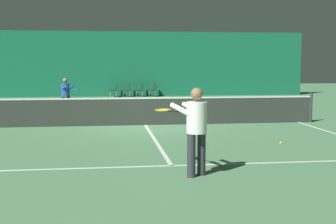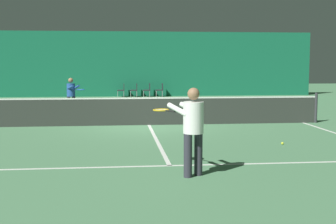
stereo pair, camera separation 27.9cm
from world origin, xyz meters
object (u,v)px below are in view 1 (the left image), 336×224
(tennis_net, at_px, (145,110))
(player_far, at_px, (66,93))
(player_near, at_px, (195,125))
(courtside_chair_2, at_px, (140,89))
(courtside_chair_3, at_px, (153,89))
(tennis_ball, at_px, (281,143))
(courtside_chair_1, at_px, (128,89))
(courtside_chair_0, at_px, (115,89))

(tennis_net, height_order, player_far, player_far)
(player_near, bearing_deg, player_far, -15.54)
(player_near, relative_size, courtside_chair_2, 1.98)
(courtside_chair_3, bearing_deg, courtside_chair_2, -90.00)
(courtside_chair_3, distance_m, tennis_ball, 17.59)
(tennis_net, distance_m, courtside_chair_2, 13.32)
(courtside_chair_1, distance_m, tennis_ball, 17.81)
(courtside_chair_0, height_order, courtside_chair_1, same)
(courtside_chair_2, bearing_deg, player_far, -21.72)
(tennis_ball, bearing_deg, player_far, 127.51)
(player_far, distance_m, courtside_chair_3, 10.54)
(courtside_chair_2, relative_size, tennis_ball, 12.73)
(tennis_net, xyz_separation_m, courtside_chair_2, (0.82, 13.30, -0.03))
(courtside_chair_1, xyz_separation_m, tennis_ball, (3.18, -17.51, -0.45))
(courtside_chair_0, relative_size, courtside_chair_3, 1.00)
(player_near, height_order, courtside_chair_0, player_near)
(courtside_chair_0, relative_size, tennis_ball, 12.73)
(player_far, xyz_separation_m, courtside_chair_0, (2.18, 9.49, -0.39))
(courtside_chair_3, bearing_deg, courtside_chair_1, -90.00)
(player_far, height_order, courtside_chair_2, player_far)
(player_near, relative_size, player_far, 1.11)
(player_near, bearing_deg, courtside_chair_1, -31.14)
(player_near, height_order, courtside_chair_1, player_near)
(courtside_chair_0, xyz_separation_m, tennis_ball, (3.98, -17.51, -0.45))
(courtside_chair_0, distance_m, courtside_chair_1, 0.80)
(courtside_chair_2, bearing_deg, tennis_ball, 7.75)
(courtside_chair_2, bearing_deg, courtside_chair_1, -90.00)
(tennis_net, relative_size, courtside_chair_2, 14.29)
(tennis_net, height_order, courtside_chair_0, tennis_net)
(courtside_chair_1, distance_m, courtside_chair_2, 0.80)
(courtside_chair_0, distance_m, tennis_ball, 17.97)
(tennis_net, xyz_separation_m, courtside_chair_3, (1.62, 13.30, -0.03))
(player_near, xyz_separation_m, courtside_chair_3, (1.31, 20.60, -0.49))
(player_near, distance_m, courtside_chair_1, 20.60)
(player_far, distance_m, courtside_chair_0, 9.74)
(courtside_chair_1, bearing_deg, tennis_net, -0.10)
(tennis_net, bearing_deg, courtside_chair_2, 86.46)
(tennis_net, bearing_deg, player_near, -87.52)
(player_far, xyz_separation_m, tennis_ball, (6.16, -8.03, -0.84))
(tennis_net, relative_size, tennis_ball, 181.82)
(courtside_chair_1, relative_size, tennis_ball, 12.73)
(tennis_net, xyz_separation_m, player_near, (0.32, -7.30, 0.46))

